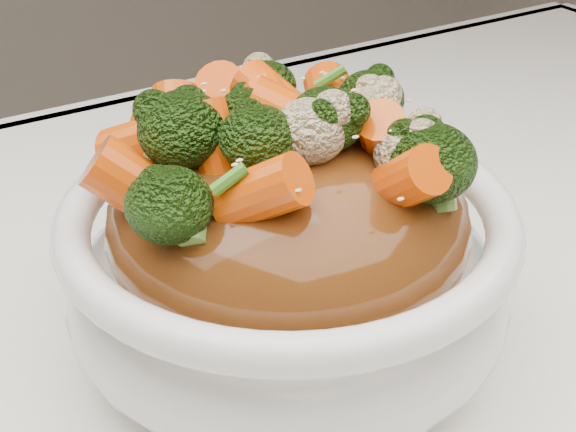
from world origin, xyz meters
TOP-DOWN VIEW (x-y plane):
  - bowl at (0.03, 0.06)m, footprint 0.23×0.23m
  - sauce_base at (0.03, 0.06)m, footprint 0.18×0.18m
  - carrots at (0.03, 0.06)m, footprint 0.18×0.18m
  - broccoli at (0.03, 0.06)m, footprint 0.18×0.18m
  - cauliflower at (0.03, 0.06)m, footprint 0.18×0.18m
  - scallions at (0.03, 0.06)m, footprint 0.14×0.14m
  - sesame_seeds at (0.03, 0.06)m, footprint 0.16×0.16m

SIDE VIEW (x-z plane):
  - bowl at x=0.03m, z-range 0.75..0.83m
  - sauce_base at x=0.03m, z-range 0.77..0.87m
  - cauliflower at x=0.03m, z-range 0.86..0.90m
  - broccoli at x=0.03m, z-range 0.86..0.90m
  - carrots at x=0.03m, z-range 0.86..0.91m
  - sesame_seeds at x=0.03m, z-range 0.88..0.89m
  - scallions at x=0.03m, z-range 0.87..0.89m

